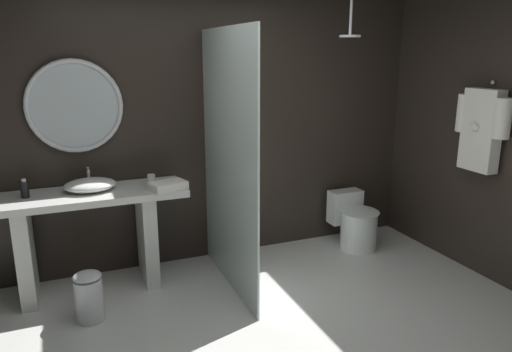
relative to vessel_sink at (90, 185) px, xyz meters
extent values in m
cube|color=black|center=(0.97, 0.31, 0.38)|extent=(4.80, 0.10, 2.60)
cube|color=black|center=(3.32, -0.83, 0.38)|extent=(0.10, 2.47, 2.60)
cube|color=silver|center=(-0.05, -0.04, -0.08)|extent=(1.64, 0.55, 0.06)
cube|color=silver|center=(-0.54, -0.04, -0.51)|extent=(0.12, 0.47, 0.81)
cube|color=silver|center=(0.43, -0.04, -0.51)|extent=(0.12, 0.47, 0.81)
ellipsoid|color=white|center=(0.00, 0.00, 0.00)|extent=(0.42, 0.34, 0.10)
cylinder|color=silver|center=(0.00, 0.16, 0.03)|extent=(0.02, 0.02, 0.17)
cylinder|color=silver|center=(0.00, 0.09, 0.11)|extent=(0.02, 0.12, 0.02)
cylinder|color=silver|center=(0.50, -0.04, 0.00)|extent=(0.07, 0.07, 0.10)
cylinder|color=black|center=(-0.49, -0.01, 0.01)|extent=(0.06, 0.06, 0.13)
cylinder|color=silver|center=(-0.49, -0.01, 0.09)|extent=(0.04, 0.04, 0.02)
torus|color=silver|center=(-0.05, 0.22, 0.63)|extent=(0.78, 0.04, 0.78)
cylinder|color=#B2BCC1|center=(-0.05, 0.23, 0.63)|extent=(0.72, 0.01, 0.72)
cube|color=silver|center=(1.08, -0.40, 0.17)|extent=(0.02, 1.31, 2.18)
cylinder|color=silver|center=(2.30, -0.24, 1.40)|extent=(0.02, 0.02, 0.37)
cylinder|color=silver|center=(2.30, -0.24, 1.20)|extent=(0.19, 0.19, 0.02)
sphere|color=silver|center=(3.25, -1.00, 0.82)|extent=(0.04, 0.04, 0.04)
cube|color=silver|center=(3.18, -1.00, 0.41)|extent=(0.12, 0.34, 0.71)
cylinder|color=silver|center=(3.18, -1.20, 0.54)|extent=(0.14, 0.14, 0.33)
cylinder|color=silver|center=(3.18, -0.80, 0.54)|extent=(0.14, 0.14, 0.33)
sphere|color=silver|center=(3.10, -1.00, 0.45)|extent=(0.07, 0.07, 0.07)
cylinder|color=white|center=(2.56, -0.17, -0.72)|extent=(0.37, 0.37, 0.40)
ellipsoid|color=white|center=(2.56, -0.17, -0.51)|extent=(0.39, 0.43, 0.02)
cube|color=white|center=(2.56, 0.10, -0.54)|extent=(0.35, 0.17, 0.35)
cylinder|color=silver|center=(-0.10, -0.56, -0.75)|extent=(0.21, 0.21, 0.34)
ellipsoid|color=silver|center=(-0.10, -0.56, -0.55)|extent=(0.21, 0.21, 0.06)
cube|color=silver|center=(0.61, -0.21, -0.02)|extent=(0.33, 0.26, 0.07)
camera|label=1|loc=(-0.16, -4.02, 1.06)|focal=33.27mm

